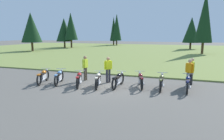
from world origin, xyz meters
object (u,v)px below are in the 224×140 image
(motorcycle_navy, at_px, (188,83))
(rider_with_back_turned, at_px, (85,67))
(motorcycle_maroon, at_px, (141,80))
(rider_near_row_end, at_px, (189,71))
(rider_checking_bike, at_px, (108,68))
(rider_in_hivis_vest, at_px, (192,70))
(motorcycle_orange, at_px, (43,76))
(motorcycle_sky_blue, at_px, (59,77))
(motorcycle_olive, at_px, (161,82))
(motorcycle_black, at_px, (118,80))
(motorcycle_cream, at_px, (98,80))
(motorcycle_red, at_px, (79,79))

(motorcycle_navy, distance_m, rider_with_back_turned, 6.57)
(motorcycle_maroon, height_order, rider_near_row_end, rider_near_row_end)
(motorcycle_navy, bearing_deg, rider_near_row_end, 84.82)
(rider_checking_bike, bearing_deg, rider_in_hivis_vest, 12.63)
(motorcycle_orange, height_order, motorcycle_navy, same)
(motorcycle_sky_blue, distance_m, rider_checking_bike, 3.17)
(motorcycle_olive, bearing_deg, rider_near_row_end, 33.51)
(motorcycle_black, bearing_deg, motorcycle_cream, -161.94)
(motorcycle_red, relative_size, motorcycle_cream, 0.97)
(motorcycle_orange, height_order, motorcycle_black, same)
(motorcycle_orange, bearing_deg, motorcycle_cream, 3.67)
(motorcycle_red, bearing_deg, motorcycle_cream, 8.79)
(motorcycle_navy, xyz_separation_m, rider_near_row_end, (0.08, 0.89, 0.51))
(rider_near_row_end, height_order, rider_in_hivis_vest, same)
(motorcycle_sky_blue, relative_size, motorcycle_black, 0.96)
(rider_checking_bike, bearing_deg, motorcycle_black, -41.87)
(motorcycle_sky_blue, distance_m, motorcycle_navy, 7.75)
(motorcycle_navy, height_order, rider_with_back_turned, rider_with_back_turned)
(rider_in_hivis_vest, bearing_deg, motorcycle_black, -154.41)
(motorcycle_red, height_order, rider_checking_bike, rider_checking_bike)
(rider_near_row_end, xyz_separation_m, rider_with_back_turned, (-6.61, -0.38, 0.00))
(motorcycle_black, height_order, motorcycle_olive, same)
(motorcycle_red, distance_m, motorcycle_maroon, 3.71)
(motorcycle_red, xyz_separation_m, motorcycle_maroon, (3.59, 0.95, 0.00))
(rider_near_row_end, bearing_deg, motorcycle_cream, -161.76)
(motorcycle_olive, distance_m, rider_with_back_turned, 5.17)
(motorcycle_maroon, bearing_deg, motorcycle_cream, -162.43)
(motorcycle_navy, xyz_separation_m, rider_with_back_turned, (-6.53, 0.52, 0.51))
(motorcycle_red, relative_size, motorcycle_black, 0.95)
(motorcycle_black, xyz_separation_m, motorcycle_maroon, (1.27, 0.39, 0.00))
(motorcycle_sky_blue, distance_m, rider_with_back_turned, 1.87)
(motorcycle_red, relative_size, rider_near_row_end, 1.20)
(motorcycle_sky_blue, height_order, rider_near_row_end, rider_near_row_end)
(motorcycle_orange, relative_size, rider_in_hivis_vest, 1.22)
(motorcycle_orange, height_order, motorcycle_maroon, same)
(motorcycle_olive, bearing_deg, motorcycle_sky_blue, -173.19)
(motorcycle_black, distance_m, motorcycle_maroon, 1.33)
(rider_checking_bike, distance_m, rider_in_hivis_vest, 5.20)
(motorcycle_olive, xyz_separation_m, rider_in_hivis_vest, (1.65, 1.65, 0.51))
(motorcycle_black, relative_size, rider_near_row_end, 1.26)
(motorcycle_sky_blue, xyz_separation_m, motorcycle_cream, (2.66, 0.05, 0.00))
(motorcycle_sky_blue, bearing_deg, rider_in_hivis_vest, 16.86)
(motorcycle_maroon, height_order, motorcycle_olive, same)
(motorcycle_sky_blue, height_order, motorcycle_red, same)
(motorcycle_olive, distance_m, rider_in_hivis_vest, 2.39)
(rider_near_row_end, xyz_separation_m, rider_checking_bike, (-4.92, -0.47, 0.00))
(motorcycle_sky_blue, relative_size, rider_near_row_end, 1.21)
(motorcycle_cream, xyz_separation_m, rider_in_hivis_vest, (5.27, 2.35, 0.51))
(motorcycle_olive, bearing_deg, rider_with_back_turned, 173.13)
(rider_near_row_end, bearing_deg, rider_checking_bike, -174.49)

